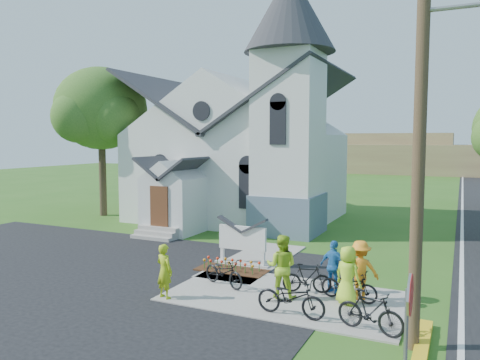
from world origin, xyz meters
The scene contains 20 objects.
ground centered at (0.00, 0.00, 0.00)m, with size 120.00×120.00×0.00m, color #2E5E1A.
parking_lot centered at (-7.00, -2.00, 0.01)m, with size 20.00×16.00×0.02m, color black.
sidewalk centered at (1.50, 0.50, 0.03)m, with size 7.00×4.00×0.05m, color gray.
church centered at (-5.48, 12.48, 5.25)m, with size 12.35×12.00×13.00m.
church_sign centered at (-1.20, 3.20, 1.03)m, with size 2.20×0.40×1.70m.
flower_bed centered at (-1.20, 2.30, 0.04)m, with size 2.60×1.10×0.07m, color #34190E.
utility_pole centered at (5.36, -1.50, 5.40)m, with size 3.45×0.28×10.00m.
stop_sign centered at (5.43, -4.20, 1.78)m, with size 0.11×0.76×2.48m.
tree_lot_corner centered at (-14.00, 10.00, 6.60)m, with size 5.60×5.60×9.15m.
distant_hills centered at (3.36, 56.33, 2.17)m, with size 61.00×10.00×5.60m.
cyclist_0 centered at (-1.69, -1.20, 0.86)m, with size 0.59×0.39×1.63m, color #A0BE16.
bike_0 centered at (-0.62, 0.56, 0.51)m, with size 0.60×1.73×0.91m, color black.
cyclist_1 centered at (1.44, 0.32, 1.00)m, with size 0.92×0.72×1.90m, color #95C124.
bike_1 centered at (1.99, 1.07, 0.50)m, with size 0.43×1.51×0.91m, color black.
cyclist_2 centered at (2.73, 1.45, 0.86)m, with size 0.95×0.39×1.61m, color #2672BE.
bike_2 centered at (2.18, -0.96, 0.56)m, with size 0.67×1.92×1.01m, color black.
cyclist_3 centered at (3.56, 1.21, 0.92)m, with size 1.12×0.65×1.74m, color orange.
bike_3 centered at (4.28, -1.13, 0.57)m, with size 0.49×1.72×1.03m, color black.
cyclist_4 centered at (3.34, 0.59, 0.89)m, with size 0.82×0.54×1.69m, color #ADDF29.
bike_4 centered at (3.31, 0.93, 0.50)m, with size 0.60×1.71×0.90m, color black.
Camera 1 is at (6.16, -12.48, 4.76)m, focal length 35.00 mm.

